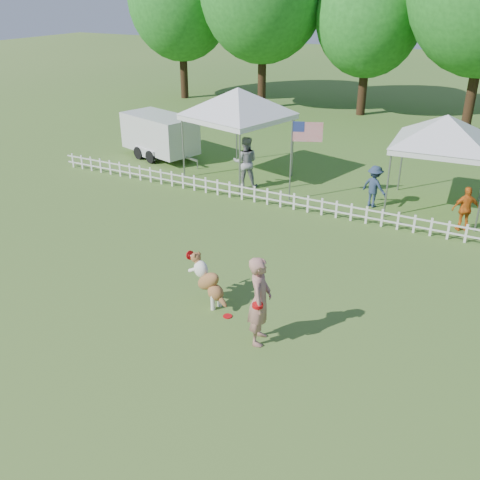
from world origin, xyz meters
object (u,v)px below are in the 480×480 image
at_px(canopy_tent_right, 440,165).
at_px(flag_pole, 291,161).
at_px(cargo_trailer, 160,136).
at_px(spectator_c, 466,209).
at_px(handler, 260,301).
at_px(spectator_b, 374,186).
at_px(frisbee_on_turf, 228,316).
at_px(spectator_a, 245,162).
at_px(canopy_tent_left, 238,134).
at_px(dog, 209,281).

xyz_separation_m(canopy_tent_right, flag_pole, (-4.69, -1.52, -0.14)).
relative_size(cargo_trailer, spectator_c, 3.02).
distance_m(handler, spectator_b, 8.79).
bearing_deg(flag_pole, spectator_b, -6.41).
distance_m(frisbee_on_turf, canopy_tent_right, 9.67).
relative_size(canopy_tent_right, spectator_c, 2.21).
relative_size(frisbee_on_turf, spectator_c, 0.15).
relative_size(frisbee_on_turf, spectator_a, 0.11).
bearing_deg(canopy_tent_right, handler, -105.36).
height_order(spectator_a, spectator_b, spectator_a).
xyz_separation_m(handler, canopy_tent_right, (1.96, 9.53, 0.57)).
distance_m(handler, canopy_tent_left, 10.96).
bearing_deg(dog, canopy_tent_left, 131.95).
distance_m(frisbee_on_turf, spectator_c, 8.73).
height_order(cargo_trailer, spectator_c, cargo_trailer).
bearing_deg(canopy_tent_left, flag_pole, -11.36).
bearing_deg(spectator_a, frisbee_on_turf, 91.50).
relative_size(handler, frisbee_on_turf, 9.43).
bearing_deg(spectator_b, spectator_a, 25.82).
xyz_separation_m(flag_pole, spectator_c, (5.81, 0.13, -0.72)).
height_order(handler, flag_pole, flag_pole).
distance_m(flag_pole, spectator_b, 2.98).
distance_m(handler, spectator_c, 8.70).
height_order(dog, spectator_c, spectator_c).
bearing_deg(spectator_c, canopy_tent_right, -79.19).
distance_m(dog, flag_pole, 7.36).
relative_size(frisbee_on_turf, canopy_tent_left, 0.06).
bearing_deg(handler, frisbee_on_turf, 49.70).
bearing_deg(dog, spectator_c, 74.98).
relative_size(canopy_tent_right, spectator_b, 2.17).
xyz_separation_m(frisbee_on_turf, spectator_a, (-3.69, 8.01, 0.95)).
bearing_deg(flag_pole, cargo_trailer, 141.01).
height_order(frisbee_on_turf, spectator_b, spectator_b).
bearing_deg(cargo_trailer, handler, -29.19).
bearing_deg(spectator_c, cargo_trailer, -36.93).
bearing_deg(spectator_b, flag_pole, 37.89).
relative_size(cargo_trailer, spectator_a, 2.23).
xyz_separation_m(dog, spectator_b, (1.78, 8.02, 0.12)).
bearing_deg(dog, spectator_b, 95.54).
distance_m(dog, spectator_c, 8.79).
height_order(frisbee_on_turf, spectator_a, spectator_a).
bearing_deg(canopy_tent_right, frisbee_on_turf, -112.12).
distance_m(handler, dog, 1.92).
xyz_separation_m(spectator_a, spectator_b, (4.80, 0.29, -0.24)).
bearing_deg(spectator_b, cargo_trailer, 14.27).
bearing_deg(flag_pole, canopy_tent_left, 131.39).
distance_m(frisbee_on_turf, cargo_trailer, 13.14).
relative_size(canopy_tent_right, cargo_trailer, 0.73).
height_order(canopy_tent_left, canopy_tent_right, canopy_tent_left).
relative_size(dog, flag_pole, 0.43).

